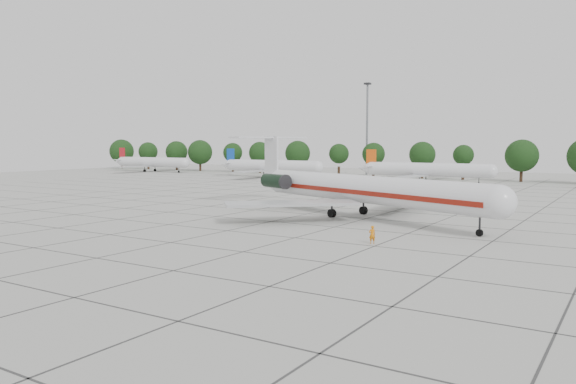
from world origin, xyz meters
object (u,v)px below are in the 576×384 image
object	(u,v)px
ground_crew	(372,235)
bg_airliner_a	(152,162)
bg_airliner_b	(271,166)
floodlight_mast	(367,124)
bg_airliner_c	(426,170)
main_airliner	(352,188)

from	to	relation	value
ground_crew	bg_airliner_a	size ratio (longest dim) A/B	0.06
ground_crew	bg_airliner_b	distance (m)	97.51
bg_airliner_b	ground_crew	bearing A→B (deg)	-50.76
ground_crew	floodlight_mast	distance (m)	109.62
bg_airliner_a	floodlight_mast	world-z (taller)	floodlight_mast
ground_crew	bg_airliner_c	xyz separation A→B (m)	(-20.65, 76.25, 2.11)
floodlight_mast	bg_airliner_c	bearing A→B (deg)	-42.60
bg_airliner_c	floodlight_mast	bearing A→B (deg)	137.40
bg_airliner_a	floodlight_mast	xyz separation A→B (m)	(64.36, 18.88, 11.37)
main_airliner	floodlight_mast	distance (m)	91.07
bg_airliner_a	bg_airliner_b	size ratio (longest dim) A/B	1.00
bg_airliner_b	bg_airliner_c	distance (m)	41.02
bg_airliner_b	floodlight_mast	bearing A→B (deg)	55.04
bg_airliner_a	floodlight_mast	size ratio (longest dim) A/B	1.11
main_airliner	bg_airliner_a	world-z (taller)	main_airliner
main_airliner	bg_airliner_b	xyz separation A→B (m)	(-51.99, 59.70, -0.56)
ground_crew	bg_airliner_b	size ratio (longest dim) A/B	0.06
main_airliner	ground_crew	distance (m)	18.72
main_airliner	bg_airliner_b	size ratio (longest dim) A/B	1.43
main_airliner	bg_airliner_b	distance (m)	79.17
main_airliner	bg_airliner_c	distance (m)	61.44
bg_airliner_c	floodlight_mast	distance (m)	35.36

